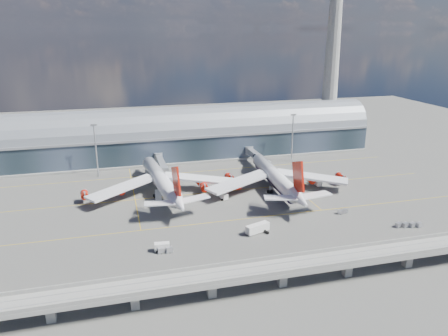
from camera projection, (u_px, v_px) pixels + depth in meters
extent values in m
plane|color=#474744|center=(229.00, 209.00, 171.45)|extent=(500.00, 500.00, 0.00)
cube|color=gold|center=(236.00, 220.00, 162.24)|extent=(200.00, 0.25, 0.01)
cube|color=gold|center=(217.00, 192.00, 189.86)|extent=(200.00, 0.25, 0.01)
cube|color=gold|center=(202.00, 171.00, 217.48)|extent=(200.00, 0.25, 0.01)
cube|color=gold|center=(134.00, 191.00, 190.52)|extent=(0.25, 80.00, 0.01)
cube|color=gold|center=(283.00, 178.00, 207.62)|extent=(0.25, 80.00, 0.01)
cube|color=#1B262E|center=(191.00, 144.00, 241.13)|extent=(200.00, 28.00, 14.00)
cylinder|color=gray|center=(191.00, 132.00, 238.99)|extent=(200.00, 28.00, 28.00)
cube|color=gray|center=(196.00, 137.00, 226.11)|extent=(200.00, 1.00, 1.20)
cube|color=gray|center=(192.00, 155.00, 243.08)|extent=(200.00, 30.00, 1.20)
cube|color=gray|center=(326.00, 138.00, 267.41)|extent=(18.00, 18.00, 8.00)
cone|color=gray|center=(331.00, 70.00, 254.92)|extent=(10.00, 10.00, 90.00)
cube|color=gray|center=(283.00, 268.00, 119.14)|extent=(220.00, 8.50, 1.20)
cube|color=gray|center=(289.00, 272.00, 115.12)|extent=(220.00, 0.40, 1.20)
cube|color=gray|center=(277.00, 257.00, 122.49)|extent=(220.00, 0.40, 1.20)
cube|color=gray|center=(285.00, 268.00, 117.56)|extent=(220.00, 0.12, 0.12)
cube|color=gray|center=(281.00, 263.00, 120.32)|extent=(220.00, 0.12, 0.12)
cube|color=gray|center=(51.00, 312.00, 105.39)|extent=(2.20, 2.20, 5.00)
cube|color=gray|center=(135.00, 299.00, 110.28)|extent=(2.20, 2.20, 5.00)
cube|color=gray|center=(212.00, 288.00, 115.17)|extent=(2.20, 2.20, 5.00)
cube|color=gray|center=(282.00, 277.00, 120.05)|extent=(2.20, 2.20, 5.00)
cube|color=gray|center=(347.00, 268.00, 124.94)|extent=(2.20, 2.20, 5.00)
cube|color=gray|center=(408.00, 259.00, 129.83)|extent=(2.20, 2.20, 5.00)
cylinder|color=gray|center=(96.00, 151.00, 206.06)|extent=(0.70, 0.70, 25.00)
cube|color=gray|center=(94.00, 125.00, 202.19)|extent=(3.00, 0.40, 1.00)
cylinder|color=gray|center=(292.00, 138.00, 230.49)|extent=(0.70, 0.70, 25.00)
cube|color=gray|center=(294.00, 115.00, 226.62)|extent=(3.00, 0.40, 1.00)
cylinder|color=white|center=(161.00, 180.00, 186.93)|extent=(11.20, 52.21, 6.26)
cone|color=white|center=(148.00, 161.00, 212.70)|extent=(6.98, 8.38, 6.26)
cone|color=white|center=(179.00, 204.00, 159.18)|extent=(7.35, 12.28, 6.26)
cube|color=#B61507|center=(176.00, 181.00, 159.45)|extent=(1.80, 11.70, 12.94)
cube|color=white|center=(123.00, 187.00, 180.00)|extent=(30.60, 23.92, 2.53)
cube|color=white|center=(198.00, 178.00, 190.85)|extent=(32.11, 19.28, 2.53)
cylinder|color=#B61507|center=(121.00, 190.00, 182.08)|extent=(3.58, 5.16, 3.13)
cylinder|color=#B61507|center=(85.00, 194.00, 177.26)|extent=(3.58, 5.16, 3.13)
cylinder|color=#B61507|center=(199.00, 181.00, 193.33)|extent=(3.58, 5.16, 3.13)
cylinder|color=#B61507|center=(229.00, 177.00, 198.15)|extent=(3.58, 5.16, 3.13)
cylinder|color=gray|center=(153.00, 177.00, 204.65)|extent=(0.49, 0.49, 2.93)
cylinder|color=gray|center=(156.00, 194.00, 183.80)|extent=(0.59, 0.59, 2.93)
cylinder|color=gray|center=(170.00, 192.00, 185.88)|extent=(0.59, 0.59, 2.93)
cylinder|color=black|center=(156.00, 196.00, 184.09)|extent=(2.28, 1.67, 1.47)
cylinder|color=black|center=(170.00, 194.00, 186.16)|extent=(2.28, 1.67, 1.47)
cylinder|color=white|center=(275.00, 176.00, 191.48)|extent=(8.73, 50.69, 6.05)
cone|color=white|center=(257.00, 158.00, 217.91)|extent=(6.49, 8.66, 6.05)
cone|color=white|center=(300.00, 199.00, 162.84)|extent=(6.71, 12.82, 6.05)
cube|color=#B61507|center=(298.00, 177.00, 163.35)|extent=(1.39, 12.50, 13.81)
cube|color=white|center=(240.00, 182.00, 186.60)|extent=(32.05, 20.83, 2.58)
cube|color=white|center=(311.00, 177.00, 192.97)|extent=(31.26, 23.38, 2.58)
cylinder|color=black|center=(274.00, 179.00, 191.98)|extent=(7.55, 45.48, 5.14)
cylinder|color=#B61507|center=(237.00, 184.00, 189.00)|extent=(3.61, 5.39, 3.34)
cylinder|color=#B61507|center=(204.00, 187.00, 186.17)|extent=(3.61, 5.39, 3.34)
cylinder|color=#B61507|center=(310.00, 179.00, 195.60)|extent=(3.61, 5.39, 3.34)
cylinder|color=#B61507|center=(340.00, 177.00, 198.43)|extent=(3.61, 5.39, 3.34)
cylinder|color=gray|center=(263.00, 173.00, 209.46)|extent=(0.52, 0.52, 3.13)
cylinder|color=gray|center=(270.00, 189.00, 188.33)|extent=(0.63, 0.63, 3.13)
cylinder|color=gray|center=(285.00, 188.00, 189.64)|extent=(0.63, 0.63, 3.13)
cylinder|color=black|center=(270.00, 192.00, 188.64)|extent=(2.38, 1.68, 1.56)
cylinder|color=black|center=(284.00, 191.00, 189.94)|extent=(2.38, 1.68, 1.56)
cube|color=gray|center=(161.00, 163.00, 212.85)|extent=(3.00, 24.00, 3.00)
cube|color=gray|center=(164.00, 171.00, 201.80)|extent=(3.60, 3.60, 3.40)
cylinder|color=gray|center=(158.00, 157.00, 223.89)|extent=(4.40, 4.40, 4.00)
cylinder|color=gray|center=(165.00, 178.00, 202.87)|extent=(0.50, 0.50, 3.40)
cylinder|color=black|center=(165.00, 180.00, 203.28)|extent=(1.40, 0.80, 0.80)
cube|color=gray|center=(258.00, 157.00, 222.98)|extent=(3.00, 28.00, 3.00)
cube|color=gray|center=(267.00, 165.00, 210.10)|extent=(3.60, 3.60, 3.40)
cylinder|color=gray|center=(249.00, 150.00, 235.87)|extent=(4.40, 4.40, 4.00)
cylinder|color=gray|center=(267.00, 172.00, 211.16)|extent=(0.50, 0.50, 3.40)
cylinder|color=black|center=(267.00, 174.00, 211.57)|extent=(1.40, 0.80, 0.80)
cube|color=silver|center=(158.00, 196.00, 180.51)|extent=(3.32, 7.99, 2.89)
cylinder|color=black|center=(157.00, 197.00, 183.12)|extent=(2.86, 1.27, 1.00)
cylinder|color=black|center=(160.00, 201.00, 178.68)|extent=(2.86, 1.27, 1.00)
cube|color=silver|center=(162.00, 247.00, 139.04)|extent=(4.97, 2.65, 2.49)
cylinder|color=black|center=(167.00, 249.00, 139.88)|extent=(1.09, 2.46, 0.86)
cylinder|color=black|center=(157.00, 250.00, 138.87)|extent=(1.09, 2.46, 0.86)
cube|color=silver|center=(258.00, 228.00, 151.47)|extent=(9.22, 5.39, 2.88)
cylinder|color=black|center=(266.00, 232.00, 151.63)|extent=(1.87, 2.95, 1.00)
cylinder|color=black|center=(249.00, 231.00, 152.08)|extent=(1.87, 2.95, 1.00)
cube|color=silver|center=(317.00, 181.00, 197.84)|extent=(2.72, 6.52, 2.78)
cylinder|color=black|center=(314.00, 183.00, 200.09)|extent=(2.71, 1.07, 0.96)
cylinder|color=black|center=(319.00, 185.00, 196.35)|extent=(2.71, 1.07, 0.96)
cube|color=silver|center=(224.00, 196.00, 181.51)|extent=(2.95, 4.78, 2.31)
cylinder|color=black|center=(224.00, 197.00, 183.18)|extent=(2.34, 1.26, 0.80)
cylinder|color=black|center=(224.00, 199.00, 180.47)|extent=(2.34, 1.26, 0.80)
cube|color=silver|center=(151.00, 171.00, 213.17)|extent=(5.98, 4.33, 2.43)
cylinder|color=black|center=(155.00, 172.00, 214.59)|extent=(1.75, 2.47, 0.84)
cylinder|color=black|center=(148.00, 174.00, 212.39)|extent=(1.75, 2.47, 0.84)
cube|color=gray|center=(161.00, 252.00, 138.18)|extent=(2.64, 1.93, 0.31)
cube|color=#AAAAAF|center=(161.00, 250.00, 137.93)|extent=(2.22, 1.78, 1.54)
cube|color=gray|center=(169.00, 252.00, 138.53)|extent=(2.64, 1.93, 0.31)
cube|color=#AAAAAF|center=(169.00, 249.00, 138.28)|extent=(2.22, 1.78, 1.54)
cube|color=gray|center=(398.00, 226.00, 156.17)|extent=(2.61, 2.06, 0.29)
cube|color=#AAAAAF|center=(398.00, 225.00, 155.93)|extent=(2.21, 1.87, 1.44)
cube|color=gray|center=(405.00, 226.00, 156.18)|extent=(2.61, 2.06, 0.29)
cube|color=#AAAAAF|center=(405.00, 224.00, 155.95)|extent=(2.21, 1.87, 1.44)
cube|color=gray|center=(412.00, 226.00, 156.20)|extent=(2.61, 2.06, 0.29)
cube|color=#AAAAAF|center=(412.00, 224.00, 155.97)|extent=(2.21, 1.87, 1.44)
cube|color=gray|center=(419.00, 226.00, 156.22)|extent=(2.61, 2.06, 0.29)
cube|color=#AAAAAF|center=(419.00, 224.00, 155.98)|extent=(2.21, 1.87, 1.44)
cube|color=gray|center=(340.00, 213.00, 167.21)|extent=(2.45, 1.93, 0.27)
cube|color=#AAAAAF|center=(340.00, 212.00, 166.99)|extent=(2.08, 1.75, 1.35)
cube|color=gray|center=(345.00, 212.00, 168.29)|extent=(2.45, 1.93, 0.27)
cube|color=#AAAAAF|center=(345.00, 211.00, 168.07)|extent=(2.08, 1.75, 1.35)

